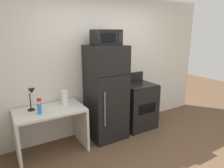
{
  "coord_description": "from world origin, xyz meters",
  "views": [
    {
      "loc": [
        -1.85,
        -1.75,
        1.95
      ],
      "look_at": [
        -0.14,
        1.1,
        1.08
      ],
      "focal_mm": 32.31,
      "sensor_mm": 36.0,
      "label": 1
    }
  ],
  "objects_px": {
    "paper_towel_roll": "(65,98)",
    "refrigerator": "(106,93)",
    "oven_range": "(137,105)",
    "microwave": "(106,37)",
    "desk": "(51,123)",
    "spray_bottle": "(40,108)",
    "desk_lamp": "(31,96)"
  },
  "relations": [
    {
      "from": "paper_towel_roll",
      "to": "oven_range",
      "type": "distance_m",
      "value": 1.55
    },
    {
      "from": "desk_lamp",
      "to": "microwave",
      "type": "bearing_deg",
      "value": -5.18
    },
    {
      "from": "desk",
      "to": "refrigerator",
      "type": "xyz_separation_m",
      "value": [
        1.03,
        0.0,
        0.34
      ]
    },
    {
      "from": "oven_range",
      "to": "paper_towel_roll",
      "type": "bearing_deg",
      "value": 177.25
    },
    {
      "from": "desk",
      "to": "refrigerator",
      "type": "relative_size",
      "value": 0.63
    },
    {
      "from": "spray_bottle",
      "to": "oven_range",
      "type": "relative_size",
      "value": 0.23
    },
    {
      "from": "desk",
      "to": "paper_towel_roll",
      "type": "relative_size",
      "value": 4.48
    },
    {
      "from": "refrigerator",
      "to": "microwave",
      "type": "height_order",
      "value": "microwave"
    },
    {
      "from": "microwave",
      "to": "spray_bottle",
      "type": "bearing_deg",
      "value": -175.46
    },
    {
      "from": "oven_range",
      "to": "desk_lamp",
      "type": "bearing_deg",
      "value": 177.77
    },
    {
      "from": "desk",
      "to": "desk_lamp",
      "type": "bearing_deg",
      "value": 157.31
    },
    {
      "from": "desk_lamp",
      "to": "oven_range",
      "type": "relative_size",
      "value": 0.32
    },
    {
      "from": "oven_range",
      "to": "microwave",
      "type": "bearing_deg",
      "value": -177.27
    },
    {
      "from": "desk",
      "to": "paper_towel_roll",
      "type": "bearing_deg",
      "value": 17.43
    },
    {
      "from": "desk",
      "to": "oven_range",
      "type": "height_order",
      "value": "oven_range"
    },
    {
      "from": "desk_lamp",
      "to": "spray_bottle",
      "type": "xyz_separation_m",
      "value": [
        0.06,
        -0.21,
        -0.14
      ]
    },
    {
      "from": "desk",
      "to": "spray_bottle",
      "type": "distance_m",
      "value": 0.39
    },
    {
      "from": "desk_lamp",
      "to": "spray_bottle",
      "type": "height_order",
      "value": "desk_lamp"
    },
    {
      "from": "paper_towel_roll",
      "to": "refrigerator",
      "type": "relative_size",
      "value": 0.14
    },
    {
      "from": "desk_lamp",
      "to": "microwave",
      "type": "height_order",
      "value": "microwave"
    },
    {
      "from": "paper_towel_roll",
      "to": "microwave",
      "type": "distance_m",
      "value": 1.23
    },
    {
      "from": "desk",
      "to": "desk_lamp",
      "type": "height_order",
      "value": "desk_lamp"
    },
    {
      "from": "refrigerator",
      "to": "oven_range",
      "type": "xyz_separation_m",
      "value": [
        0.75,
        0.01,
        -0.39
      ]
    },
    {
      "from": "paper_towel_roll",
      "to": "desk",
      "type": "bearing_deg",
      "value": -162.57
    },
    {
      "from": "paper_towel_roll",
      "to": "oven_range",
      "type": "relative_size",
      "value": 0.22
    },
    {
      "from": "microwave",
      "to": "oven_range",
      "type": "height_order",
      "value": "microwave"
    },
    {
      "from": "desk_lamp",
      "to": "refrigerator",
      "type": "bearing_deg",
      "value": -4.22
    },
    {
      "from": "microwave",
      "to": "oven_range",
      "type": "bearing_deg",
      "value": 2.73
    },
    {
      "from": "desk_lamp",
      "to": "oven_range",
      "type": "bearing_deg",
      "value": -2.23
    },
    {
      "from": "desk",
      "to": "desk_lamp",
      "type": "xyz_separation_m",
      "value": [
        -0.23,
        0.1,
        0.47
      ]
    },
    {
      "from": "desk",
      "to": "paper_towel_roll",
      "type": "distance_m",
      "value": 0.46
    },
    {
      "from": "spray_bottle",
      "to": "oven_range",
      "type": "distance_m",
      "value": 1.99
    }
  ]
}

